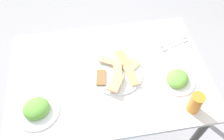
% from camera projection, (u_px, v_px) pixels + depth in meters
% --- Properties ---
extents(ground_plane, '(6.00, 6.00, 0.00)m').
position_uv_depth(ground_plane, '(110.00, 125.00, 1.93)').
color(ground_plane, '#A5A2A9').
extents(dining_table, '(1.13, 0.78, 0.75)m').
position_uv_depth(dining_table, '(109.00, 81.00, 1.39)').
color(dining_table, white).
rests_on(dining_table, ground_plane).
extents(pide_platter, '(0.30, 0.31, 0.04)m').
position_uv_depth(pide_platter, '(117.00, 72.00, 1.31)').
color(pide_platter, white).
rests_on(pide_platter, dining_table).
extents(salad_plate_greens, '(0.23, 0.23, 0.07)m').
position_uv_depth(salad_plate_greens, '(37.00, 109.00, 1.16)').
color(salad_plate_greens, white).
rests_on(salad_plate_greens, dining_table).
extents(salad_plate_rice, '(0.20, 0.20, 0.06)m').
position_uv_depth(salad_plate_rice, '(177.00, 79.00, 1.27)').
color(salad_plate_rice, white).
rests_on(salad_plate_rice, dining_table).
extents(soda_can, '(0.08, 0.08, 0.12)m').
position_uv_depth(soda_can, '(195.00, 103.00, 1.14)').
color(soda_can, orange).
rests_on(soda_can, dining_table).
extents(paper_napkin, '(0.17, 0.17, 0.00)m').
position_uv_depth(paper_napkin, '(174.00, 44.00, 1.46)').
color(paper_napkin, white).
rests_on(paper_napkin, dining_table).
extents(fork, '(0.19, 0.08, 0.00)m').
position_uv_depth(fork, '(173.00, 41.00, 1.46)').
color(fork, silver).
rests_on(fork, paper_napkin).
extents(spoon, '(0.19, 0.08, 0.00)m').
position_uv_depth(spoon, '(175.00, 45.00, 1.44)').
color(spoon, silver).
rests_on(spoon, paper_napkin).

